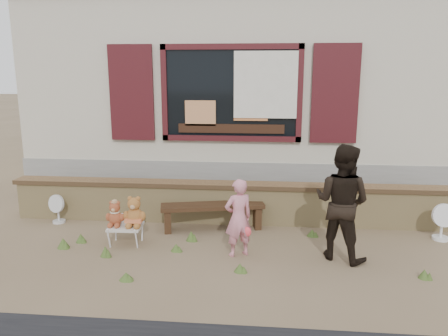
# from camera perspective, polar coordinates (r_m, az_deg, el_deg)

# --- Properties ---
(ground) EXTENTS (80.00, 80.00, 0.00)m
(ground) POSITION_cam_1_polar(r_m,az_deg,el_deg) (6.34, -0.52, -10.04)
(ground) COLOR brown
(ground) RESTS_ON ground
(shopfront) EXTENTS (8.04, 5.13, 4.00)m
(shopfront) POSITION_cam_1_polar(r_m,az_deg,el_deg) (10.34, 2.06, 10.12)
(shopfront) COLOR #AB9F8A
(shopfront) RESTS_ON ground
(brick_wall) EXTENTS (7.10, 0.36, 0.67)m
(brick_wall) POSITION_cam_1_polar(r_m,az_deg,el_deg) (7.16, 0.30, -4.46)
(brick_wall) COLOR tan
(brick_wall) RESTS_ON ground
(bench) EXTENTS (1.64, 0.68, 0.41)m
(bench) POSITION_cam_1_polar(r_m,az_deg,el_deg) (6.85, -1.48, -5.62)
(bench) COLOR black
(bench) RESTS_ON ground
(folding_chair) EXTENTS (0.48, 0.43, 0.28)m
(folding_chair) POSITION_cam_1_polar(r_m,az_deg,el_deg) (6.45, -12.72, -7.53)
(folding_chair) COLOR beige
(folding_chair) RESTS_ON ground
(teddy_bear_left) EXTENTS (0.28, 0.25, 0.37)m
(teddy_bear_left) POSITION_cam_1_polar(r_m,az_deg,el_deg) (6.42, -14.02, -5.71)
(teddy_bear_left) COLOR brown
(teddy_bear_left) RESTS_ON folding_chair
(teddy_bear_right) EXTENTS (0.34, 0.30, 0.44)m
(teddy_bear_right) POSITION_cam_1_polar(r_m,az_deg,el_deg) (6.33, -11.60, -5.48)
(teddy_bear_right) COLOR brown
(teddy_bear_right) RESTS_ON folding_chair
(child) EXTENTS (0.46, 0.40, 1.06)m
(child) POSITION_cam_1_polar(r_m,az_deg,el_deg) (5.83, 1.88, -6.52)
(child) COLOR pink
(child) RESTS_ON ground
(adult) EXTENTS (0.94, 0.89, 1.54)m
(adult) POSITION_cam_1_polar(r_m,az_deg,el_deg) (5.89, 15.14, -4.35)
(adult) COLOR black
(adult) RESTS_ON ground
(fan_left) EXTENTS (0.31, 0.20, 0.48)m
(fan_left) POSITION_cam_1_polar(r_m,az_deg,el_deg) (7.66, -20.86, -4.97)
(fan_left) COLOR silver
(fan_left) RESTS_ON ground
(fan_right) EXTENTS (0.35, 0.24, 0.56)m
(fan_right) POSITION_cam_1_polar(r_m,az_deg,el_deg) (7.19, 26.61, -6.26)
(fan_right) COLOR white
(fan_right) RESTS_ON ground
(grass_tufts) EXTENTS (4.89, 1.80, 0.15)m
(grass_tufts) POSITION_cam_1_polar(r_m,az_deg,el_deg) (6.10, -6.24, -10.46)
(grass_tufts) COLOR #425B24
(grass_tufts) RESTS_ON ground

